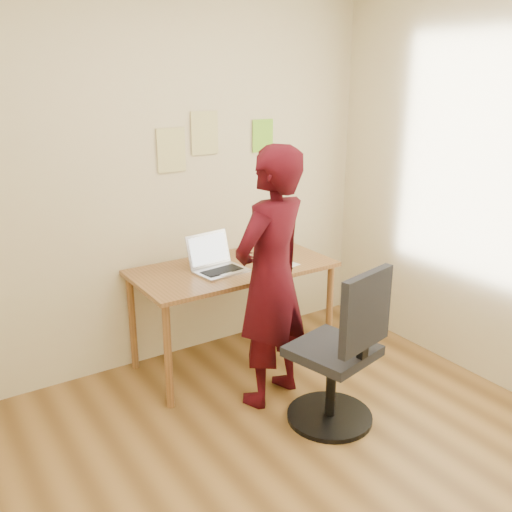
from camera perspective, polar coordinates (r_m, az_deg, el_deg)
room at (r=2.51m, az=5.53°, el=1.70°), size 3.58×3.58×2.78m
desk at (r=4.03m, az=-2.35°, el=-2.20°), size 1.40×0.70×0.74m
laptop at (r=3.91m, az=-3.97°, el=-0.72°), size 0.37×0.34×0.24m
paper_sheet at (r=4.07m, az=2.15°, el=-0.70°), size 0.24×0.31×0.00m
phone at (r=3.99m, az=2.85°, el=-1.04°), size 0.07×0.13×0.01m
wall_note_left at (r=4.01m, az=-8.46°, el=10.43°), size 0.21×0.00×0.30m
wall_note_mid at (r=4.11m, az=-5.15°, el=12.16°), size 0.21×0.00×0.30m
wall_note_right at (r=4.37m, az=0.69°, el=11.94°), size 0.18×0.00×0.24m
office_chair at (r=3.44m, az=8.52°, el=-10.21°), size 0.53×0.55×1.01m
person at (r=3.52m, az=1.50°, el=-2.26°), size 0.70×0.57×1.65m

